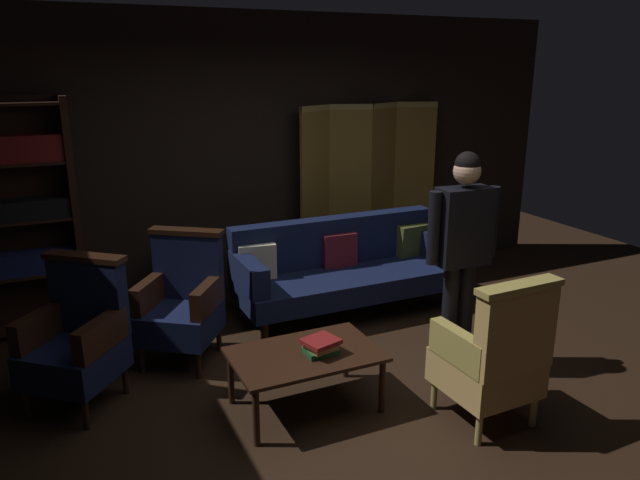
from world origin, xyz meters
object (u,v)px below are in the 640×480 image
(armchair_gilt_accent, at_px, (494,355))
(velvet_couch, at_px, (344,266))
(book_green_cloth, at_px, (321,351))
(book_tan_leather, at_px, (321,346))
(potted_plant, at_px, (193,265))
(book_red_leather, at_px, (321,341))
(armchair_wing_left, at_px, (182,301))
(standing_figure, at_px, (462,242))
(armchair_wing_right, at_px, (78,337))
(folding_screen, at_px, (366,189))
(coffee_table, at_px, (305,359))
(bookshelf, at_px, (22,213))

(armchair_gilt_accent, bearing_deg, velvet_couch, 90.50)
(book_green_cloth, xyz_separation_m, book_tan_leather, (0.00, 0.00, 0.04))
(potted_plant, xyz_separation_m, book_tan_leather, (0.40, -1.96, -0.02))
(armchair_gilt_accent, height_order, potted_plant, armchair_gilt_accent)
(book_green_cloth, distance_m, book_red_leather, 0.07)
(armchair_wing_left, height_order, standing_figure, standing_figure)
(armchair_wing_right, distance_m, standing_figure, 2.82)
(potted_plant, height_order, book_green_cloth, potted_plant)
(armchair_wing_left, xyz_separation_m, book_tan_leather, (0.68, -1.15, -0.01))
(folding_screen, xyz_separation_m, book_green_cloth, (-1.63, -2.33, -0.55))
(velvet_couch, xyz_separation_m, book_green_cloth, (-0.93, -1.49, -0.01))
(velvet_couch, height_order, book_green_cloth, velvet_couch)
(book_green_cloth, bearing_deg, armchair_gilt_accent, -33.13)
(folding_screen, xyz_separation_m, coffee_table, (-1.72, -2.27, -0.61))
(book_red_leather, bearing_deg, standing_figure, 4.82)
(potted_plant, bearing_deg, bookshelf, 168.86)
(velvet_couch, xyz_separation_m, armchair_wing_right, (-2.41, -0.69, 0.04))
(armchair_wing_right, height_order, book_red_leather, armchair_wing_right)
(armchair_gilt_accent, xyz_separation_m, standing_figure, (0.26, 0.72, 0.54))
(velvet_couch, relative_size, armchair_gilt_accent, 2.04)
(potted_plant, height_order, book_tan_leather, potted_plant)
(armchair_gilt_accent, height_order, armchair_wing_right, same)
(armchair_wing_right, relative_size, book_green_cloth, 4.81)
(standing_figure, relative_size, potted_plant, 1.97)
(coffee_table, height_order, armchair_gilt_accent, armchair_gilt_accent)
(bookshelf, height_order, book_tan_leather, bookshelf)
(coffee_table, height_order, armchair_wing_right, armchair_wing_right)
(bookshelf, relative_size, armchair_wing_right, 1.97)
(folding_screen, height_order, velvet_couch, folding_screen)
(standing_figure, height_order, book_tan_leather, standing_figure)
(armchair_wing_left, distance_m, book_tan_leather, 1.34)
(potted_plant, bearing_deg, coffee_table, -80.84)
(armchair_wing_left, distance_m, book_green_cloth, 1.34)
(folding_screen, bearing_deg, coffee_table, -127.12)
(bookshelf, relative_size, potted_plant, 2.37)
(armchair_wing_left, distance_m, armchair_wing_right, 0.87)
(armchair_gilt_accent, bearing_deg, standing_figure, 70.49)
(standing_figure, height_order, potted_plant, standing_figure)
(coffee_table, xyz_separation_m, standing_figure, (1.29, 0.05, 0.65))
(armchair_wing_right, bearing_deg, potted_plant, 47.10)
(armchair_wing_right, bearing_deg, standing_figure, -14.51)
(bookshelf, relative_size, book_red_leather, 9.21)
(armchair_gilt_accent, bearing_deg, book_green_cloth, 146.87)
(book_red_leather, bearing_deg, velvet_couch, 58.02)
(standing_figure, bearing_deg, armchair_wing_right, 165.49)
(bookshelf, distance_m, book_green_cloth, 2.92)
(velvet_couch, relative_size, armchair_wing_right, 2.04)
(armchair_wing_right, bearing_deg, folding_screen, 26.26)
(coffee_table, height_order, armchair_wing_left, armchair_wing_left)
(folding_screen, height_order, potted_plant, folding_screen)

